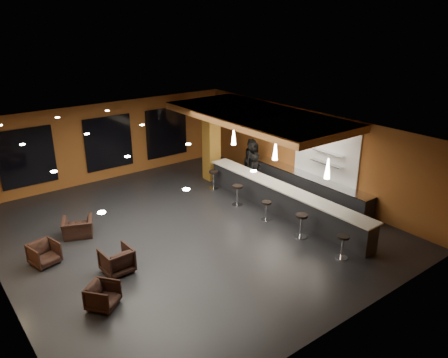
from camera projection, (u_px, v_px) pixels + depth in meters
floor at (188, 231)px, 15.45m from camera, size 12.00×13.00×0.10m
ceiling at (184, 132)px, 14.17m from camera, size 12.00×13.00×0.10m
wall_back at (108, 141)px, 19.67m from camera, size 12.00×0.10×3.50m
wall_front at (342, 267)px, 9.95m from camera, size 12.00×0.10×3.50m
wall_right at (308, 151)px, 18.24m from camera, size 0.10×13.00×3.50m
wood_soffit at (257, 116)px, 17.24m from camera, size 3.60×8.00×0.28m
window_left at (27, 158)px, 17.63m from camera, size 2.20×0.06×2.40m
window_center at (109, 143)px, 19.61m from camera, size 2.20×0.06×2.40m
window_right at (167, 132)px, 21.31m from camera, size 2.20×0.06×2.40m
tile_backsplash at (326, 152)px, 17.35m from camera, size 0.06×3.20×2.40m
bar_counter at (282, 200)px, 16.58m from camera, size 0.60×8.00×1.00m
bar_top at (283, 188)px, 16.39m from camera, size 0.78×8.10×0.05m
prep_counter at (308, 186)px, 18.11m from camera, size 0.70×6.00×0.86m
prep_top at (309, 176)px, 17.95m from camera, size 0.72×6.00×0.03m
wall_shelf_lower at (327, 163)px, 17.27m from camera, size 0.30×1.50×0.03m
wall_shelf_upper at (328, 152)px, 17.11m from camera, size 0.30×1.50×0.03m
column at (211, 142)px, 19.55m from camera, size 0.60×0.60×3.50m
pendant_0 at (328, 169)px, 14.44m from camera, size 0.20×0.20×0.70m
pendant_1 at (275, 151)px, 16.29m from camera, size 0.20×0.20×0.70m
pendant_2 at (234, 137)px, 18.15m from camera, size 0.20×0.20×0.70m
staff_a at (255, 172)px, 18.70m from camera, size 0.57×0.38×1.54m
staff_b at (252, 159)px, 19.84m from camera, size 1.11×1.00×1.89m
staff_c at (253, 161)px, 19.76m from camera, size 0.97×0.72×1.81m
armchair_a at (103, 296)px, 11.28m from camera, size 1.03×1.03×0.68m
armchair_b at (117, 260)px, 12.79m from camera, size 0.87×0.89×0.78m
armchair_c at (44, 254)px, 13.21m from camera, size 0.93×0.94×0.71m
armchair_d at (78, 228)px, 14.87m from camera, size 1.26×1.19×0.65m
bar_stool_0 at (343, 244)px, 13.48m from camera, size 0.40×0.40×0.79m
bar_stool_1 at (301, 223)px, 14.73m from camera, size 0.43×0.43×0.85m
bar_stool_2 at (266, 208)px, 15.98m from camera, size 0.38×0.38×0.74m
bar_stool_3 at (237, 193)px, 17.20m from camera, size 0.43×0.43×0.84m
bar_stool_4 at (214, 177)px, 18.82m from camera, size 0.42×0.42×0.82m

